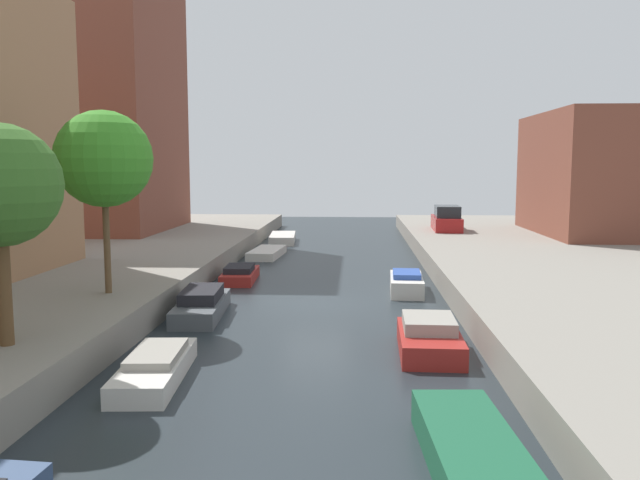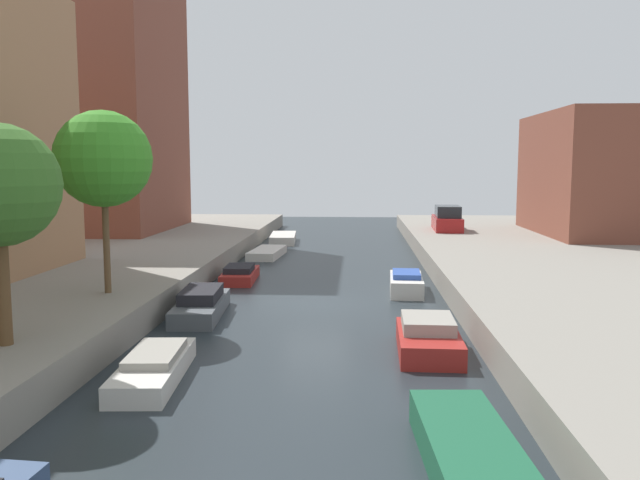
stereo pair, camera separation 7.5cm
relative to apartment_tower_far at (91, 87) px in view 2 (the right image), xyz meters
The scene contains 13 objects.
ground_plane 26.30m from the apartment_tower_far, 48.53° to the right, with size 84.00×84.00×0.00m, color #232B30.
apartment_tower_far is the anchor object (origin of this frame).
low_block_right 34.48m from the apartment_tower_far, ahead, with size 10.00×11.72×7.52m, color brown.
street_tree_2 23.72m from the apartment_tower_far, 66.66° to the right, with size 3.18×3.18×6.07m.
parked_car 25.08m from the apartment_tower_far, ahead, with size 1.96×4.71×1.64m.
moored_boat_left_1 31.46m from the apartment_tower_far, 65.06° to the right, with size 1.63×4.20×0.71m.
moored_boat_left_2 25.66m from the apartment_tower_far, 59.21° to the right, with size 1.74×4.46×0.98m.
moored_boat_left_3 20.72m from the apartment_tower_far, 47.61° to the right, with size 1.56×3.54×0.73m.
moored_boat_left_4 16.90m from the apartment_tower_far, 23.84° to the right, with size 1.86×4.32×0.46m.
moored_boat_left_5 16.13m from the apartment_tower_far, ahead, with size 1.96×4.67×0.58m.
moored_boat_right_1 38.41m from the apartment_tower_far, 58.24° to the right, with size 1.72×4.64×0.67m.
moored_boat_right_2 32.78m from the apartment_tower_far, 51.18° to the right, with size 1.77×3.47×0.98m.
moored_boat_right_3 27.02m from the apartment_tower_far, 38.65° to the right, with size 1.46×3.37×0.89m.
Camera 2 is at (1.55, -24.04, 5.25)m, focal length 36.11 mm.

